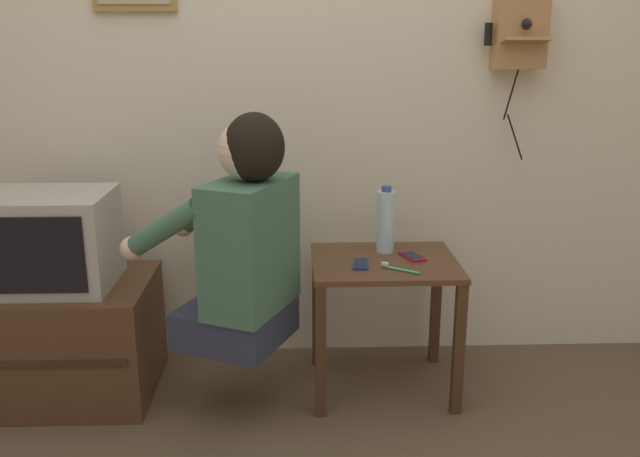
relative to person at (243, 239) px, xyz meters
name	(u,v)px	position (x,y,z in m)	size (l,w,h in m)	color
wall_back	(286,68)	(0.16, 0.56, 0.58)	(6.80, 0.05, 2.55)	beige
side_table	(384,286)	(0.54, 0.17, -0.25)	(0.57, 0.48, 0.55)	#51331E
person	(243,239)	(0.00, 0.00, 0.00)	(0.65, 0.58, 0.86)	#2D3347
tv_stand	(68,338)	(-0.73, 0.18, -0.46)	(0.67, 0.54, 0.47)	#51331E
television	(48,240)	(-0.75, 0.16, -0.04)	(0.48, 0.40, 0.36)	#ADA89E
wall_phone_antique	(520,30)	(1.11, 0.48, 0.73)	(0.25, 0.19, 0.72)	#AD7A47
cell_phone_held	(361,264)	(0.44, 0.11, -0.14)	(0.07, 0.13, 0.01)	navy
cell_phone_spare	(412,256)	(0.65, 0.20, -0.14)	(0.10, 0.14, 0.01)	maroon
water_bottle	(386,221)	(0.56, 0.28, -0.01)	(0.07, 0.07, 0.27)	silver
toothbrush	(397,269)	(0.57, 0.05, -0.14)	(0.14, 0.10, 0.02)	#4CBF66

